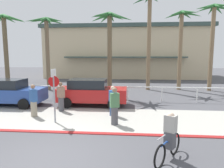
# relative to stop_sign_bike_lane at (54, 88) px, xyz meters

# --- Properties ---
(ground_plane) EXTENTS (80.00, 80.00, 0.00)m
(ground_plane) POSITION_rel_stop_sign_bike_lane_xyz_m (1.04, 6.59, -1.68)
(ground_plane) COLOR #4C4C51
(sidewalk_strip) EXTENTS (44.00, 4.00, 0.02)m
(sidewalk_strip) POSITION_rel_stop_sign_bike_lane_xyz_m (1.04, 0.79, -1.67)
(sidewalk_strip) COLOR #ADAAA0
(sidewalk_strip) RESTS_ON ground
(curb_paint) EXTENTS (44.00, 0.24, 0.03)m
(curb_paint) POSITION_rel_stop_sign_bike_lane_xyz_m (1.04, -1.21, -1.66)
(curb_paint) COLOR maroon
(curb_paint) RESTS_ON ground
(building_backdrop) EXTENTS (23.40, 11.45, 7.44)m
(building_backdrop) POSITION_rel_stop_sign_bike_lane_xyz_m (2.86, 23.61, 2.06)
(building_backdrop) COLOR beige
(building_backdrop) RESTS_ON ground
(rail_fence) EXTENTS (19.01, 0.08, 1.04)m
(rail_fence) POSITION_rel_stop_sign_bike_lane_xyz_m (1.04, 5.09, -0.84)
(rail_fence) COLOR white
(rail_fence) RESTS_ON ground
(stop_sign_bike_lane) EXTENTS (0.52, 0.56, 2.56)m
(stop_sign_bike_lane) POSITION_rel_stop_sign_bike_lane_xyz_m (0.00, 0.00, 0.00)
(stop_sign_bike_lane) COLOR gray
(stop_sign_bike_lane) RESTS_ON ground
(palm_tree_1) EXTENTS (3.26, 3.19, 6.57)m
(palm_tree_1) POSITION_rel_stop_sign_bike_lane_xyz_m (-6.78, 7.46, 3.39)
(palm_tree_1) COLOR brown
(palm_tree_1) RESTS_ON ground
(palm_tree_2) EXTENTS (3.20, 3.07, 6.63)m
(palm_tree_2) POSITION_rel_stop_sign_bike_lane_xyz_m (-4.05, 9.31, 3.45)
(palm_tree_2) COLOR #756047
(palm_tree_2) RESTS_ON ground
(palm_tree_3) EXTENTS (3.41, 3.58, 6.46)m
(palm_tree_3) POSITION_rel_stop_sign_bike_lane_xyz_m (1.93, 6.78, 3.40)
(palm_tree_3) COLOR brown
(palm_tree_3) RESTS_ON ground
(palm_tree_4) EXTENTS (3.14, 3.06, 8.63)m
(palm_tree_4) POSITION_rel_stop_sign_bike_lane_xyz_m (5.22, 10.20, 4.63)
(palm_tree_4) COLOR #846B4C
(palm_tree_4) RESTS_ON ground
(palm_tree_5) EXTENTS (3.28, 3.07, 7.24)m
(palm_tree_5) POSITION_rel_stop_sign_bike_lane_xyz_m (8.18, 10.55, 3.86)
(palm_tree_5) COLOR #846B4C
(palm_tree_5) RESTS_ON ground
(palm_tree_6) EXTENTS (3.33, 2.90, 7.68)m
(palm_tree_6) POSITION_rel_stop_sign_bike_lane_xyz_m (10.81, 10.16, 4.14)
(palm_tree_6) COLOR #846B4C
(palm_tree_6) RESTS_ON ground
(car_blue_1) EXTENTS (4.40, 2.02, 1.69)m
(car_blue_1) POSITION_rel_stop_sign_bike_lane_xyz_m (-4.18, 3.10, -0.81)
(car_blue_1) COLOR #284793
(car_blue_1) RESTS_ON ground
(car_red_2) EXTENTS (4.40, 2.02, 1.69)m
(car_red_2) POSITION_rel_stop_sign_bike_lane_xyz_m (1.07, 3.58, -0.81)
(car_red_2) COLOR red
(car_red_2) RESTS_ON ground
(cyclist_blue_0) EXTENTS (1.06, 1.54, 1.50)m
(cyclist_blue_0) POSITION_rel_stop_sign_bike_lane_xyz_m (4.73, -3.10, -0.98)
(cyclist_blue_0) COLOR black
(cyclist_blue_0) RESTS_ON ground
(pedestrian_0) EXTENTS (0.46, 0.41, 1.75)m
(pedestrian_0) POSITION_rel_stop_sign_bike_lane_xyz_m (2.84, -0.06, -0.87)
(pedestrian_0) COLOR #4C4C51
(pedestrian_0) RESTS_ON ground
(pedestrian_1) EXTENTS (0.44, 0.48, 1.61)m
(pedestrian_1) POSITION_rel_stop_sign_bike_lane_xyz_m (2.63, 1.35, -0.94)
(pedestrian_1) COLOR #384C7A
(pedestrian_1) RESTS_ON ground
(pedestrian_2) EXTENTS (0.48, 0.44, 1.69)m
(pedestrian_2) POSITION_rel_stop_sign_bike_lane_xyz_m (-0.38, 2.02, -0.89)
(pedestrian_2) COLOR #4C4C51
(pedestrian_2) RESTS_ON ground
(pedestrian_3) EXTENTS (0.48, 0.45, 1.70)m
(pedestrian_3) POSITION_rel_stop_sign_bike_lane_xyz_m (-1.45, 0.87, -0.89)
(pedestrian_3) COLOR gray
(pedestrian_3) RESTS_ON ground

